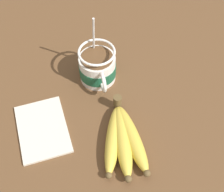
# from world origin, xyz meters

# --- Properties ---
(table) EXTENTS (1.05, 1.05, 0.03)m
(table) POSITION_xyz_m (0.00, 0.00, 0.02)
(table) COLOR brown
(table) RESTS_ON ground
(coffee_mug) EXTENTS (0.13, 0.09, 0.18)m
(coffee_mug) POSITION_xyz_m (-0.09, -0.01, 0.07)
(coffee_mug) COLOR white
(coffee_mug) RESTS_ON table
(banana_bunch) EXTENTS (0.20, 0.11, 0.04)m
(banana_bunch) POSITION_xyz_m (0.11, -0.00, 0.05)
(banana_bunch) COLOR brown
(banana_bunch) RESTS_ON table
(napkin) EXTENTS (0.16, 0.12, 0.01)m
(napkin) POSITION_xyz_m (0.03, -0.17, 0.04)
(napkin) COLOR beige
(napkin) RESTS_ON table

